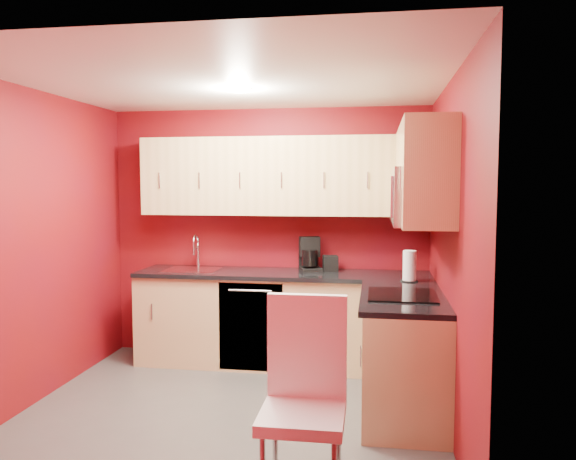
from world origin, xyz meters
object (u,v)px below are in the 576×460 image
(coffee_maker, at_px, (311,254))
(napkin_holder, at_px, (330,263))
(microwave, at_px, (419,196))
(paper_towel, at_px, (409,266))
(dining_chair, at_px, (303,404))
(sink, at_px, (193,266))

(coffee_maker, relative_size, napkin_holder, 2.19)
(microwave, bearing_deg, paper_towel, 92.00)
(coffee_maker, relative_size, dining_chair, 0.29)
(microwave, distance_m, napkin_holder, 1.51)
(paper_towel, relative_size, dining_chair, 0.24)
(microwave, bearing_deg, dining_chair, -117.42)
(paper_towel, bearing_deg, microwave, -88.00)
(napkin_holder, distance_m, dining_chair, 2.50)
(paper_towel, height_order, dining_chair, paper_towel)
(microwave, distance_m, coffee_maker, 1.57)
(microwave, height_order, sink, microwave)
(microwave, relative_size, dining_chair, 0.68)
(microwave, relative_size, napkin_holder, 5.10)
(napkin_holder, relative_size, dining_chair, 0.13)
(coffee_maker, bearing_deg, dining_chair, -102.67)
(coffee_maker, xyz_separation_m, paper_towel, (0.91, -0.46, -0.03))
(sink, distance_m, paper_towel, 2.10)
(microwave, height_order, napkin_holder, microwave)
(paper_towel, distance_m, dining_chair, 2.15)
(paper_towel, bearing_deg, dining_chair, -108.66)
(napkin_holder, bearing_deg, dining_chair, -88.81)
(paper_towel, bearing_deg, coffee_maker, 153.28)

